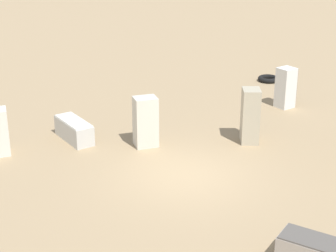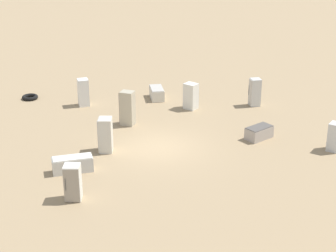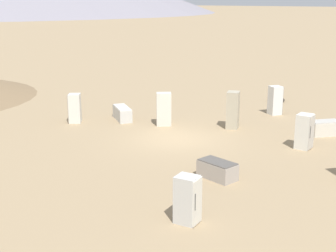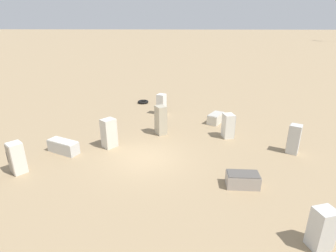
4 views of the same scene
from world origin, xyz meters
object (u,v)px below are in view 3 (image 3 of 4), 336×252
Objects in this scene: discarded_fridge_6 at (164,109)px; discarded_fridge_7 at (187,200)px; discarded_fridge_1 at (305,131)px; discarded_fridge_3 at (75,108)px; discarded_fridge_8 at (122,113)px; discarded_fridge_0 at (325,128)px; discarded_fridge_4 at (275,100)px; discarded_fridge_5 at (217,170)px; scrap_tire at (277,100)px; discarded_fridge_9 at (233,110)px.

discarded_fridge_6 reaches higher than discarded_fridge_7.
discarded_fridge_6 is (-2.07, 7.21, 0.09)m from discarded_fridge_1.
discarded_fridge_8 is (2.29, -1.21, -0.42)m from discarded_fridge_3.
discarded_fridge_0 is 13.03m from discarded_fridge_3.
discarded_fridge_4 is 6.88m from discarded_fridge_6.
discarded_fridge_8 is at bearing -136.47° from discarded_fridge_7.
discarded_fridge_5 reaches higher than scrap_tire.
discarded_fridge_3 is 0.94× the size of discarded_fridge_4.
discarded_fridge_6 is 1.75× the size of scrap_tire.
discarded_fridge_3 reaches higher than scrap_tire.
discarded_fridge_1 is 0.94× the size of discarded_fridge_4.
discarded_fridge_5 is 3.83m from discarded_fridge_7.
discarded_fridge_4 is at bearing -145.72° from scrap_tire.
discarded_fridge_1 is at bearing 178.34° from discarded_fridge_5.
discarded_fridge_3 is (-5.34, 10.81, 0.00)m from discarded_fridge_1.
discarded_fridge_3 is at bearing -172.25° from discarded_fridge_9.
discarded_fridge_0 is at bearing -103.26° from discarded_fridge_3.
scrap_tire is (16.37, 8.76, -0.62)m from discarded_fridge_7.
discarded_fridge_6 is 0.89× the size of discarded_fridge_8.
discarded_fridge_7 is (-6.85, -9.07, -0.14)m from discarded_fridge_6.
discarded_fridge_1 is 1.07× the size of discarded_fridge_7.
discarded_fridge_3 reaches higher than discarded_fridge_1.
discarded_fridge_0 is 1.15× the size of discarded_fridge_7.
discarded_fridge_5 is 0.74× the size of discarded_fridge_8.
discarded_fridge_9 reaches higher than discarded_fridge_4.
discarded_fridge_1 is at bearing -35.61° from discarded_fridge_6.
discarded_fridge_5 is at bearing -77.83° from discarded_fridge_6.
discarded_fridge_3 is 0.80× the size of discarded_fridge_8.
discarded_fridge_7 reaches higher than discarded_fridge_5.
discarded_fridge_9 reaches higher than discarded_fridge_0.
discarded_fridge_4 reaches higher than discarded_fridge_7.
discarded_fridge_9 is (-4.17, -0.41, 0.13)m from discarded_fridge_4.
discarded_fridge_0 is 8.19m from discarded_fridge_6.
discarded_fridge_4 is at bearing -83.02° from discarded_fridge_3.
discarded_fridge_7 is at bearing -88.61° from discarded_fridge_9.
discarded_fridge_5 is at bearing -169.77° from discarded_fridge_7.
discarded_fridge_3 is at bearing 66.55° from discarded_fridge_0.
discarded_fridge_9 is at bearing -160.89° from scrap_tire.
discarded_fridge_3 reaches higher than discarded_fridge_8.
discarded_fridge_3 is 8.48m from discarded_fridge_9.
discarded_fridge_1 reaches higher than discarded_fridge_8.
discarded_fridge_7 is at bearing 28.20° from discarded_fridge_5.
discarded_fridge_8 is at bearing 178.96° from discarded_fridge_9.
discarded_fridge_4 reaches higher than scrap_tire.
discarded_fridge_6 reaches higher than discarded_fridge_3.
discarded_fridge_0 is 10.72m from discarded_fridge_8.
discarded_fridge_8 reaches higher than scrap_tire.
discarded_fridge_1 reaches higher than scrap_tire.
discarded_fridge_3 is at bearing -5.86° from discarded_fridge_8.
discarded_fridge_9 is at bearing -100.49° from discarded_fridge_3.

